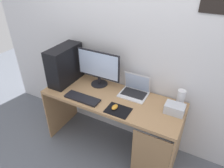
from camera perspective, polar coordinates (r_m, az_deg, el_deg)
The scene contains 11 objects.
ground_plane at distance 2.91m, azimuth 0.00°, elevation -16.18°, with size 8.00×8.00×0.00m, color slate.
wall_back at distance 2.42m, azimuth 3.98°, elevation 10.80°, with size 4.00×0.05×2.60m.
desk at distance 2.47m, azimuth 0.32°, elevation -6.74°, with size 1.64×0.61×0.78m.
pc_tower at distance 2.65m, azimuth -12.87°, elevation 5.19°, with size 0.21×0.50×0.47m, color black.
monitor at distance 2.51m, azimuth -3.79°, elevation 4.57°, with size 0.57×0.21×0.45m.
laptop at distance 2.44m, azimuth 6.27°, elevation -1.73°, with size 0.32×0.25×0.24m.
speaker at distance 2.34m, azimuth 18.47°, elevation -3.65°, with size 0.09×0.09×0.19m, color silver.
projector at distance 2.24m, azimuth 16.92°, elevation -6.56°, with size 0.20×0.14×0.10m, color #B7BCC6.
keyboard at distance 2.38m, azimuth -8.23°, elevation -3.91°, with size 0.42×0.14×0.02m, color black.
mousepad at distance 2.20m, azimuth 1.69°, elevation -7.28°, with size 0.26×0.20×0.01m, color black.
mouse_left at distance 2.21m, azimuth 0.77°, elevation -6.40°, with size 0.06×0.10×0.03m, color orange.
Camera 1 is at (0.92, -1.72, 2.17)m, focal length 33.07 mm.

